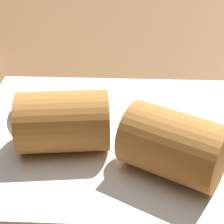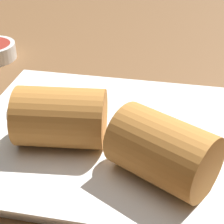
% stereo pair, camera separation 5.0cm
% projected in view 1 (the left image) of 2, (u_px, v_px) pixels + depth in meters
% --- Properties ---
extents(table_surface, '(1.80, 1.40, 0.02)m').
position_uv_depth(table_surface, '(92.00, 150.00, 0.42)').
color(table_surface, brown).
rests_on(table_surface, ground).
extents(serving_plate, '(0.31, 0.26, 0.01)m').
position_uv_depth(serving_plate, '(112.00, 136.00, 0.41)').
color(serving_plate, white).
rests_on(serving_plate, table_surface).
extents(roll_front_left, '(0.10, 0.07, 0.06)m').
position_uv_depth(roll_front_left, '(58.00, 122.00, 0.37)').
color(roll_front_left, '#B77533').
rests_on(roll_front_left, serving_plate).
extents(roll_front_right, '(0.11, 0.10, 0.06)m').
position_uv_depth(roll_front_right, '(168.00, 143.00, 0.34)').
color(roll_front_right, '#B77533').
rests_on(roll_front_right, serving_plate).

